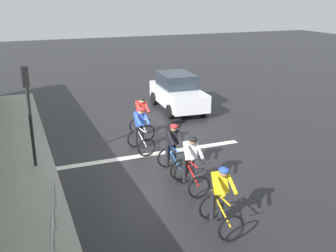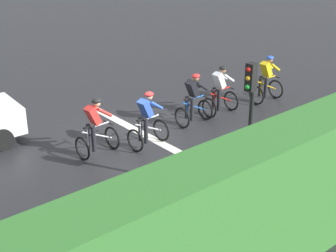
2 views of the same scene
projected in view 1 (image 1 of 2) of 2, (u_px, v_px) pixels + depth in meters
ground_plane at (148, 151)px, 14.30m from camera, size 80.00×80.00×0.00m
sidewalk_kerb at (11, 199)px, 10.86m from camera, size 2.80×24.63×0.12m
road_marking_stop_line at (151, 154)px, 14.03m from camera, size 7.00×0.30×0.01m
cyclist_lead at (221, 199)px, 9.32m from camera, size 0.70×1.09×1.66m
cyclist_second at (191, 164)px, 11.25m from camera, size 0.69×1.08×1.66m
cyclist_mid at (173, 150)px, 12.32m from camera, size 0.70×1.09×1.66m
cyclist_fourth at (140, 130)px, 14.07m from camera, size 0.77×1.13×1.66m
cyclist_trailing at (141, 118)px, 15.49m from camera, size 0.74×1.11×1.66m
car_white at (177, 92)px, 19.30m from camera, size 2.08×4.20×1.76m
traffic_light_near_crossing at (28, 102)px, 12.21m from camera, size 0.22×0.31×3.34m
pedestrian_railing_kerbside at (53, 218)px, 8.57m from camera, size 0.48×3.55×1.03m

